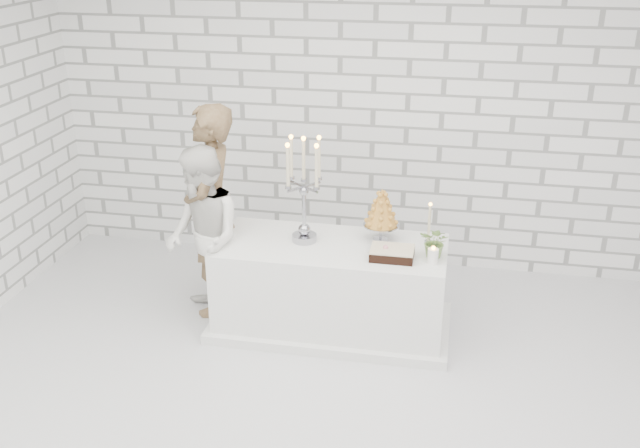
# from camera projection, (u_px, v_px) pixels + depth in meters

# --- Properties ---
(ground) EXTENTS (6.00, 5.00, 0.01)m
(ground) POSITION_uv_depth(u_px,v_px,m) (320.00, 415.00, 4.94)
(ground) COLOR silver
(ground) RESTS_ON ground
(wall_back) EXTENTS (6.00, 0.01, 3.00)m
(wall_back) POSITION_uv_depth(u_px,v_px,m) (373.00, 109.00, 6.61)
(wall_back) COLOR white
(wall_back) RESTS_ON ground
(cake_table) EXTENTS (1.80, 0.80, 0.75)m
(cake_table) POSITION_uv_depth(u_px,v_px,m) (331.00, 287.00, 5.84)
(cake_table) COLOR white
(cake_table) RESTS_ON ground
(groom) EXTENTS (0.51, 0.70, 1.79)m
(groom) POSITION_uv_depth(u_px,v_px,m) (211.00, 211.00, 5.95)
(groom) COLOR brown
(groom) RESTS_ON ground
(bride) EXTENTS (0.87, 0.92, 1.50)m
(bride) POSITION_uv_depth(u_px,v_px,m) (203.00, 238.00, 5.81)
(bride) COLOR white
(bride) RESTS_ON ground
(candelabra) EXTENTS (0.38, 0.38, 0.86)m
(candelabra) POSITION_uv_depth(u_px,v_px,m) (304.00, 190.00, 5.60)
(candelabra) COLOR #95949E
(candelabra) RESTS_ON cake_table
(croquembouche) EXTENTS (0.36, 0.36, 0.44)m
(croquembouche) POSITION_uv_depth(u_px,v_px,m) (381.00, 215.00, 5.69)
(croquembouche) COLOR #AE732C
(croquembouche) RESTS_ON cake_table
(chocolate_cake) EXTENTS (0.32, 0.23, 0.08)m
(chocolate_cake) POSITION_uv_depth(u_px,v_px,m) (392.00, 253.00, 5.46)
(chocolate_cake) COLOR black
(chocolate_cake) RESTS_ON cake_table
(pillar_candle) EXTENTS (0.08, 0.08, 0.12)m
(pillar_candle) POSITION_uv_depth(u_px,v_px,m) (433.00, 256.00, 5.37)
(pillar_candle) COLOR white
(pillar_candle) RESTS_ON cake_table
(extra_taper) EXTENTS (0.06, 0.06, 0.32)m
(extra_taper) POSITION_uv_depth(u_px,v_px,m) (429.00, 224.00, 5.66)
(extra_taper) COLOR beige
(extra_taper) RESTS_ON cake_table
(flowers) EXTENTS (0.27, 0.25, 0.25)m
(flowers) POSITION_uv_depth(u_px,v_px,m) (436.00, 242.00, 5.44)
(flowers) COLOR olive
(flowers) RESTS_ON cake_table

